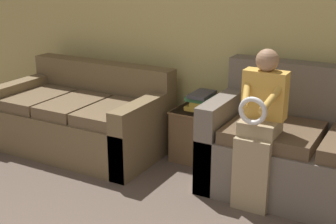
{
  "coord_description": "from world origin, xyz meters",
  "views": [
    {
      "loc": [
        1.64,
        -1.06,
        1.85
      ],
      "look_at": [
        0.04,
        1.81,
        0.77
      ],
      "focal_mm": 50.0,
      "sensor_mm": 36.0,
      "label": 1
    }
  ],
  "objects_px": {
    "couch_side": "(84,119)",
    "side_shelf": "(201,133)",
    "couch_main": "(324,155)",
    "child_left_seated": "(259,123)",
    "book_stack": "(202,101)"
  },
  "relations": [
    {
      "from": "couch_main",
      "to": "book_stack",
      "type": "height_order",
      "value": "couch_main"
    },
    {
      "from": "couch_side",
      "to": "child_left_seated",
      "type": "height_order",
      "value": "child_left_seated"
    },
    {
      "from": "side_shelf",
      "to": "couch_side",
      "type": "bearing_deg",
      "value": -163.39
    },
    {
      "from": "child_left_seated",
      "to": "side_shelf",
      "type": "height_order",
      "value": "child_left_seated"
    },
    {
      "from": "side_shelf",
      "to": "book_stack",
      "type": "distance_m",
      "value": 0.32
    },
    {
      "from": "book_stack",
      "to": "couch_side",
      "type": "bearing_deg",
      "value": -163.33
    },
    {
      "from": "child_left_seated",
      "to": "book_stack",
      "type": "xyz_separation_m",
      "value": [
        -0.75,
        0.59,
        -0.09
      ]
    },
    {
      "from": "couch_main",
      "to": "side_shelf",
      "type": "height_order",
      "value": "couch_main"
    },
    {
      "from": "child_left_seated",
      "to": "couch_main",
      "type": "bearing_deg",
      "value": 41.51
    },
    {
      "from": "couch_side",
      "to": "side_shelf",
      "type": "distance_m",
      "value": 1.2
    },
    {
      "from": "side_shelf",
      "to": "book_stack",
      "type": "bearing_deg",
      "value": 58.03
    },
    {
      "from": "couch_side",
      "to": "side_shelf",
      "type": "height_order",
      "value": "couch_side"
    },
    {
      "from": "couch_main",
      "to": "child_left_seated",
      "type": "height_order",
      "value": "child_left_seated"
    },
    {
      "from": "couch_main",
      "to": "child_left_seated",
      "type": "relative_size",
      "value": 1.51
    },
    {
      "from": "side_shelf",
      "to": "couch_main",
      "type": "bearing_deg",
      "value": -10.01
    }
  ]
}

